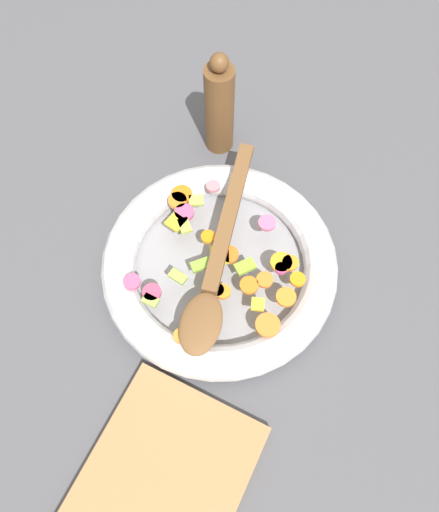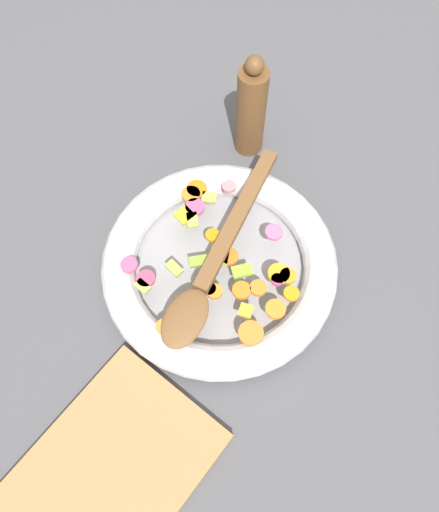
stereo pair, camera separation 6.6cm
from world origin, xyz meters
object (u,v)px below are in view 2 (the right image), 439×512
Objects in this scene: wooden_spoon at (214,262)px; cutting_board at (106,477)px; pepper_mill at (251,110)px; skillet at (220,264)px.

cutting_board is (-0.30, -0.06, -0.05)m from wooden_spoon.
cutting_board is (-0.53, -0.18, -0.08)m from pepper_mill.
skillet is 0.32m from cutting_board.
cutting_board is at bearing -167.97° from skillet.
pepper_mill is 0.57m from cutting_board.
wooden_spoon is at bearing 11.96° from cutting_board.
wooden_spoon is at bearing -166.73° from skillet.
cutting_board is at bearing -161.74° from pepper_mill.
skillet is 0.04m from wooden_spoon.
pepper_mill is 0.70× the size of cutting_board.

